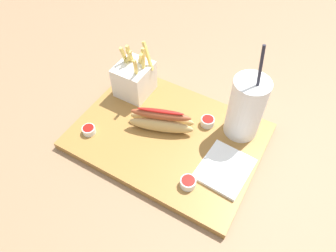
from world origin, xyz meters
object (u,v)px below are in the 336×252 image
at_px(soda_cup, 246,108).
at_px(hot_dog_1, 161,121).
at_px(ketchup_cup_2, 188,182).
at_px(fries_basket, 134,78).
at_px(ketchup_cup_1, 208,121).
at_px(ketchup_cup_3, 89,130).
at_px(napkin_stack, 225,169).

relative_size(soda_cup, hot_dog_1, 1.50).
bearing_deg(hot_dog_1, ketchup_cup_2, -39.32).
distance_m(fries_basket, ketchup_cup_1, 0.23).
height_order(hot_dog_1, ketchup_cup_2, hot_dog_1).
bearing_deg(ketchup_cup_3, ketchup_cup_1, 35.01).
distance_m(hot_dog_1, ketchup_cup_1, 0.12).
distance_m(soda_cup, ketchup_cup_3, 0.39).
xyz_separation_m(hot_dog_1, ketchup_cup_2, (0.13, -0.11, -0.02)).
relative_size(fries_basket, hot_dog_1, 0.90).
height_order(ketchup_cup_1, ketchup_cup_2, same).
bearing_deg(ketchup_cup_2, ketchup_cup_3, 178.43).
distance_m(hot_dog_1, ketchup_cup_3, 0.18).
xyz_separation_m(fries_basket, ketchup_cup_1, (0.23, -0.01, -0.04)).
bearing_deg(ketchup_cup_2, ketchup_cup_1, 101.92).
relative_size(hot_dog_1, napkin_stack, 1.40).
height_order(soda_cup, fries_basket, soda_cup).
relative_size(soda_cup, fries_basket, 1.67).
xyz_separation_m(fries_basket, ketchup_cup_2, (0.27, -0.19, -0.04)).
bearing_deg(napkin_stack, fries_basket, 160.56).
xyz_separation_m(fries_basket, ketchup_cup_3, (-0.02, -0.18, -0.04)).
bearing_deg(ketchup_cup_3, soda_cup, 31.11).
relative_size(fries_basket, ketchup_cup_2, 4.35).
distance_m(soda_cup, ketchup_cup_1, 0.11).
bearing_deg(fries_basket, ketchup_cup_3, -95.93).
bearing_deg(fries_basket, ketchup_cup_1, -2.40).
height_order(soda_cup, napkin_stack, soda_cup).
relative_size(ketchup_cup_2, ketchup_cup_3, 1.08).
bearing_deg(napkin_stack, soda_cup, 96.02).
bearing_deg(hot_dog_1, ketchup_cup_3, -145.54).
relative_size(ketchup_cup_1, ketchup_cup_2, 0.98).
distance_m(soda_cup, hot_dog_1, 0.21).
bearing_deg(ketchup_cup_2, soda_cup, 78.48).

